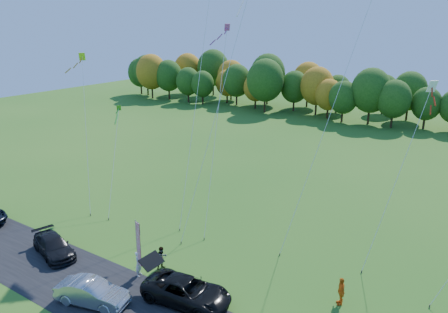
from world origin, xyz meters
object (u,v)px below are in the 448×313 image
Objects in this scene: silver_sedan at (92,293)px; person_east at (341,291)px; feather_flag at (138,243)px; black_suv at (187,291)px.

person_east reaches higher than silver_sedan.
silver_sedan is 15.15m from person_east.
silver_sedan is 4.16m from feather_flag.
person_east is at bearing -71.59° from silver_sedan.
black_suv is at bearing -89.37° from person_east.
person_east is at bearing 20.85° from feather_flag.
black_suv is 9.39m from person_east.
silver_sedan is 1.10× the size of feather_flag.
silver_sedan is at bearing -95.39° from feather_flag.
feather_flag reaches higher than black_suv.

